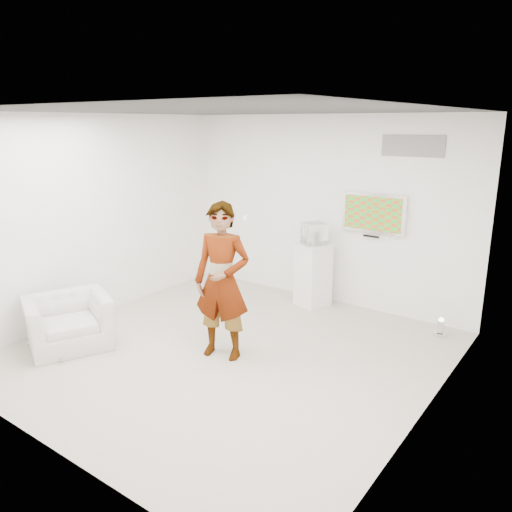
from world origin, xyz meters
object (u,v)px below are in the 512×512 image
object	(u,v)px
pedestal	(313,275)
floor_uplight	(441,327)
tv	(374,213)
armchair	(68,322)
person	(222,282)

from	to	relation	value
pedestal	floor_uplight	world-z (taller)	pedestal
pedestal	tv	bearing A→B (deg)	20.61
armchair	floor_uplight	size ratio (longest dim) A/B	3.98
person	floor_uplight	distance (m)	3.14
tv	armchair	world-z (taller)	tv
floor_uplight	armchair	bearing A→B (deg)	-140.79
person	pedestal	size ratio (longest dim) A/B	1.93
tv	armchair	distance (m)	4.60
tv	pedestal	distance (m)	1.37
pedestal	floor_uplight	distance (m)	2.09
tv	armchair	xyz separation A→B (m)	(-2.67, -3.55, -1.21)
tv	pedestal	bearing A→B (deg)	-159.39
pedestal	armchair	bearing A→B (deg)	-119.68
armchair	pedestal	xyz separation A→B (m)	(1.84, 3.23, 0.17)
tv	floor_uplight	xyz separation A→B (m)	(1.23, -0.36, -1.42)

